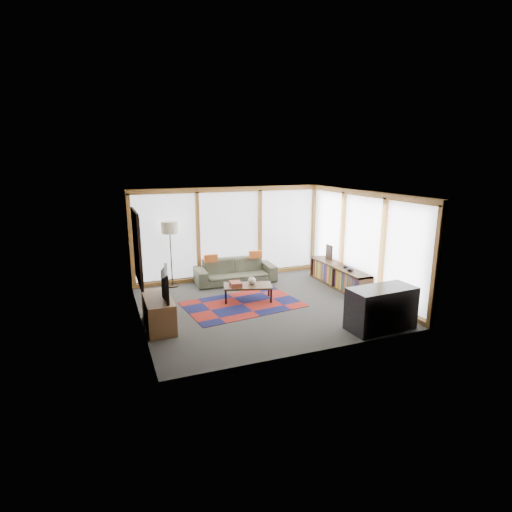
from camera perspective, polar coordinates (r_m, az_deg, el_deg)
name	(u,v)px	position (r m, az deg, el deg)	size (l,w,h in m)	color
ground	(262,305)	(9.46, 0.89, -7.03)	(5.50, 5.50, 0.00)	#2C2C2A
room_envelope	(272,235)	(9.73, 2.37, 2.99)	(5.52, 5.02, 2.62)	#40382F
rug	(243,304)	(9.50, -1.91, -6.90)	(2.64, 1.70, 0.01)	maroon
sofa	(235,271)	(11.09, -2.96, -2.14)	(2.21, 0.86, 0.65)	#393C2C
pillow_left	(211,258)	(10.80, -6.46, -0.32)	(0.37, 0.11, 0.20)	#BE5720
pillow_right	(255,254)	(11.19, -0.07, 0.26)	(0.36, 0.11, 0.20)	#BE5720
floor_lamp	(171,254)	(10.81, -12.05, 0.22)	(0.45, 0.45, 1.77)	#332618
coffee_table	(248,293)	(9.71, -1.17, -5.26)	(1.15, 0.58, 0.38)	black
book_stack	(236,284)	(9.56, -2.92, -4.03)	(0.26, 0.32, 0.11)	brown
vase	(252,281)	(9.70, -0.60, -3.54)	(0.20, 0.20, 0.17)	beige
bookshelf	(339,276)	(10.90, 11.73, -2.86)	(0.43, 2.36, 0.59)	black
bowl_a	(350,269)	(10.35, 13.33, -1.88)	(0.18, 0.18, 0.09)	black
bowl_b	(346,266)	(10.63, 12.69, -1.47)	(0.15, 0.15, 0.08)	black
shelf_picture	(329,252)	(11.44, 10.40, 0.56)	(0.04, 0.31, 0.41)	black
tv_console	(159,312)	(8.42, -13.75, -7.80)	(0.53, 1.27, 0.64)	brown
television	(161,284)	(8.19, -13.38, -3.85)	(1.03, 0.13, 0.59)	black
bar_counter	(381,308)	(8.45, 17.44, -7.14)	(1.36, 0.64, 0.86)	black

